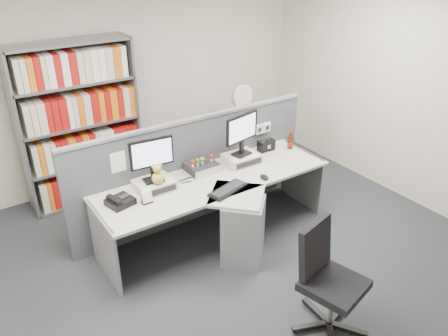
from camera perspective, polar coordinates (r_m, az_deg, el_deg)
ground at (r=4.62m, az=4.63°, el=-13.33°), size 5.50×5.50×0.00m
room_shell at (r=3.72m, az=5.66°, el=8.15°), size 5.04×5.54×2.72m
partition at (r=5.12m, az=-3.71°, el=-0.14°), size 3.00×0.08×1.27m
desk at (r=4.73m, az=0.37°, el=-5.25°), size 2.60×1.20×0.72m
monitor_riser_left at (r=4.59m, az=-8.94°, el=-2.16°), size 0.38×0.31×0.10m
monitor_riser_right at (r=5.08m, az=2.25°, el=1.23°), size 0.38×0.31×0.10m
monitor_left at (r=4.44m, az=-9.25°, el=1.50°), size 0.45×0.16×0.46m
monitor_right at (r=4.94m, az=2.30°, el=4.74°), size 0.47×0.19×0.48m
desktop_pc at (r=4.91m, az=-2.87°, el=0.14°), size 0.33×0.29×0.09m
figurines at (r=4.85m, az=-2.94°, el=1.02°), size 0.29×0.05×0.09m
keyboard at (r=4.52m, az=0.52°, el=-2.79°), size 0.48×0.28×0.03m
mouse at (r=4.76m, az=5.18°, el=-1.15°), size 0.07×0.12×0.04m
desk_phone at (r=4.40m, az=-13.21°, el=-4.17°), size 0.28×0.26×0.10m
desk_calendar at (r=4.37m, az=-9.90°, el=-3.80°), size 0.11×0.08×0.13m
plush_toy at (r=4.46m, az=-8.49°, el=-0.98°), size 0.12×0.12×0.21m
speaker at (r=5.39m, az=5.41°, el=2.92°), size 0.20×0.11×0.13m
cola_bottle at (r=5.47m, az=8.48°, el=3.30°), size 0.07×0.07×0.23m
shelving_unit at (r=5.69m, az=-17.98°, el=5.06°), size 1.41×0.40×2.00m
filing_cabinet at (r=6.40m, az=2.19°, el=2.79°), size 0.45×0.61×0.70m
desk_fan at (r=6.14m, az=2.31°, el=8.73°), size 0.33×0.20×0.56m
office_chair at (r=3.87m, az=12.99°, el=-13.39°), size 0.64×0.63×0.97m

